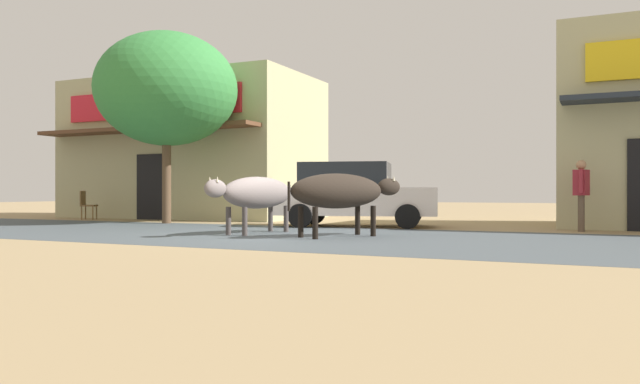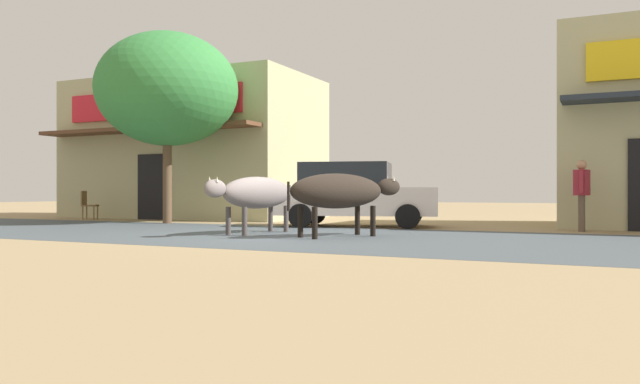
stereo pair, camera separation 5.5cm
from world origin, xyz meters
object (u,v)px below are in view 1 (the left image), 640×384
(roadside_tree, at_px, (167,89))
(cafe_chair_near_tree, at_px, (87,204))
(parked_hatchback_car, at_px, (354,194))
(cow_far_dark, at_px, (340,192))
(cow_near_brown, at_px, (256,193))
(pedestrian_by_shop, at_px, (581,190))

(roadside_tree, bearing_deg, cafe_chair_near_tree, 168.56)
(roadside_tree, height_order, cafe_chair_near_tree, roadside_tree)
(cafe_chair_near_tree, bearing_deg, parked_hatchback_car, 0.27)
(parked_hatchback_car, height_order, cafe_chair_near_tree, parked_hatchback_car)
(cow_far_dark, bearing_deg, parked_hatchback_car, 107.39)
(cow_near_brown, distance_m, pedestrian_by_shop, 7.27)
(roadside_tree, height_order, parked_hatchback_car, roadside_tree)
(cow_near_brown, distance_m, cow_far_dark, 1.98)
(cow_near_brown, bearing_deg, parked_hatchback_car, 76.02)
(roadside_tree, xyz_separation_m, cow_far_dark, (6.48, -2.74, -2.89))
(roadside_tree, xyz_separation_m, pedestrian_by_shop, (10.78, 1.03, -2.85))
(cow_far_dark, xyz_separation_m, pedestrian_by_shop, (4.29, 3.77, 0.04))
(cow_near_brown, distance_m, cafe_chair_near_tree, 8.99)
(cow_near_brown, height_order, cafe_chair_near_tree, cow_near_brown)
(parked_hatchback_car, xyz_separation_m, cow_far_dark, (1.11, -3.55, 0.06))
(cow_near_brown, relative_size, cow_far_dark, 1.10)
(cafe_chair_near_tree, bearing_deg, cow_far_dark, -18.84)
(cow_far_dark, bearing_deg, roadside_tree, 157.10)
(parked_hatchback_car, distance_m, pedestrian_by_shop, 5.41)
(roadside_tree, height_order, cow_near_brown, roadside_tree)
(cafe_chair_near_tree, bearing_deg, pedestrian_by_shop, 1.01)
(pedestrian_by_shop, height_order, cafe_chair_near_tree, pedestrian_by_shop)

